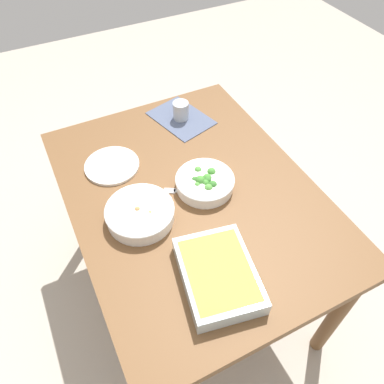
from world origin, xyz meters
TOP-DOWN VIEW (x-y plane):
  - ground_plane at (0.00, 0.00)m, footprint 6.00×6.00m
  - dining_table at (0.00, 0.00)m, footprint 1.20×0.90m
  - placemat at (0.43, -0.16)m, footprint 0.32×0.27m
  - stew_bowl at (-0.03, 0.22)m, footprint 0.25×0.25m
  - broccoli_bowl at (-0.00, -0.05)m, footprint 0.23×0.23m
  - baking_dish at (-0.37, 0.09)m, footprint 0.34×0.27m
  - drink_cup at (0.43, -0.16)m, footprint 0.07×0.07m
  - side_plate at (0.27, 0.23)m, footprint 0.22×0.22m
  - spoon_by_stew at (-0.06, 0.19)m, footprint 0.13×0.14m
  - fork_on_table at (0.02, 0.03)m, footprint 0.10×0.16m

SIDE VIEW (x-z plane):
  - ground_plane at x=0.00m, z-range 0.00..0.00m
  - dining_table at x=0.00m, z-range 0.28..1.02m
  - placemat at x=0.43m, z-range 0.74..0.74m
  - fork_on_table at x=0.02m, z-range 0.74..0.75m
  - spoon_by_stew at x=-0.06m, z-range 0.74..0.75m
  - side_plate at x=0.27m, z-range 0.74..0.75m
  - broccoli_bowl at x=0.00m, z-range 0.74..0.80m
  - stew_bowl at x=-0.03m, z-range 0.74..0.80m
  - baking_dish at x=-0.37m, z-range 0.74..0.80m
  - drink_cup at x=0.43m, z-range 0.74..0.82m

